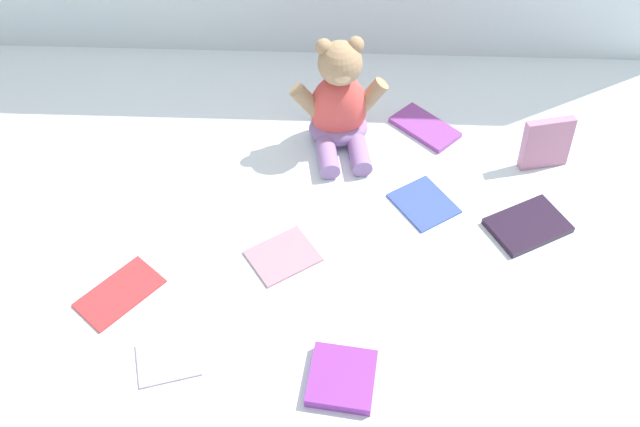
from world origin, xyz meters
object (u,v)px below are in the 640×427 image
Objects in this scene: teddy_bear at (339,106)px; book_case_6 at (342,378)px; book_case_8 at (283,255)px; book_case_0 at (528,225)px; book_case_7 at (119,292)px; book_case_2 at (168,359)px; book_case_5 at (424,203)px; book_case_4 at (546,143)px; book_case_3 at (425,127)px.

book_case_6 is at bearing -97.34° from teddy_bear.
teddy_bear is 0.33m from book_case_8.
book_case_0 is 0.99× the size of book_case_7.
teddy_bear is at bearing -50.61° from book_case_8.
book_case_5 is (0.41, 0.34, 0.00)m from book_case_2.
book_case_4 is at bearing -96.85° from book_case_8.
book_case_4 is at bearing 108.79° from book_case_2.
book_case_3 is (0.42, 0.55, 0.00)m from book_case_2.
book_case_3 is 1.21× the size of book_case_8.
book_case_4 reaches higher than book_case_3.
book_case_8 is (-0.48, -0.25, -0.05)m from book_case_4.
teddy_bear is 0.40m from book_case_4.
book_case_2 is 0.70× the size of book_case_3.
book_case_5 is at bearing -96.47° from book_case_8.
book_case_8 is (0.26, 0.09, -0.00)m from book_case_7.
book_case_3 is 1.31× the size of book_case_4.
book_case_3 reaches higher than book_case_7.
book_case_2 is at bearing -125.11° from teddy_bear.
book_case_7 is at bearing -141.06° from teddy_bear.
book_case_5 is 0.28m from book_case_8.
book_case_4 is (0.05, 0.17, 0.05)m from book_case_0.
book_case_2 is (-0.59, -0.29, -0.00)m from book_case_0.
teddy_bear is 0.20m from book_case_3.
teddy_bear reaches higher than book_case_8.
book_case_7 is 1.23× the size of book_case_8.
book_case_2 is 0.26m from book_case_8.
teddy_bear is 1.70× the size of book_case_3.
book_case_5 is (-0.23, -0.12, -0.05)m from book_case_4.
teddy_bear reaches higher than book_case_0.
book_case_7 and book_case_8 have the same top height.
book_case_0 is at bearing -113.48° from book_case_8.
book_case_7 is (-0.35, -0.39, -0.08)m from teddy_bear.
book_case_8 is (-0.09, -0.30, -0.08)m from teddy_bear.
book_case_5 is 0.39m from book_case_6.
book_case_2 is at bearing -174.57° from book_case_5.
book_case_8 is (-0.25, -0.13, -0.00)m from book_case_5.
teddy_bear is 0.57m from book_case_2.
teddy_bear is 0.25m from book_case_5.
book_case_6 is 0.25m from book_case_8.
teddy_bear reaches higher than book_case_3.
book_case_4 is 0.61m from book_case_6.
book_case_2 is 0.16m from book_case_7.
book_case_3 is 0.99× the size of book_case_7.
book_case_6 is (-0.38, -0.48, -0.04)m from book_case_4.
book_case_0 is at bearing -120.28° from book_case_4.
book_case_4 is 0.93× the size of book_case_8.
book_case_6 is (-0.16, -0.57, 0.00)m from book_case_3.
book_case_8 is at bearing -173.93° from book_case_3.
book_case_3 is at bearing 1.99° from teddy_bear.
book_case_3 is 1.34× the size of book_case_6.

